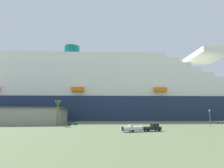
% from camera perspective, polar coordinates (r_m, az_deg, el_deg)
% --- Properties ---
extents(ground_plane, '(600.00, 600.00, 0.00)m').
position_cam_1_polar(ground_plane, '(100.67, 2.34, -12.10)').
color(ground_plane, '#66754C').
extents(cruise_ship, '(273.07, 43.13, 63.84)m').
position_cam_1_polar(cruise_ship, '(132.70, 0.69, -3.13)').
color(cruise_ship, '#1E2D4C').
rests_on(cruise_ship, ground_plane).
extents(terminal_building, '(54.65, 30.11, 7.92)m').
position_cam_1_polar(terminal_building, '(102.91, -29.63, -8.68)').
color(terminal_building, gray).
rests_on(terminal_building, ground_plane).
extents(pickup_truck, '(5.91, 3.30, 2.20)m').
position_cam_1_polar(pickup_truck, '(56.81, 12.71, -13.34)').
color(pickup_truck, black).
rests_on(pickup_truck, ground_plane).
extents(small_boat_on_trailer, '(7.98, 3.32, 2.15)m').
position_cam_1_polar(small_boat_on_trailer, '(54.02, 7.15, -13.81)').
color(small_boat_on_trailer, '#595960').
rests_on(small_boat_on_trailer, ground_plane).
extents(palm_tree, '(3.00, 2.98, 10.61)m').
position_cam_1_polar(palm_tree, '(79.98, -16.75, -6.64)').
color(palm_tree, brown).
rests_on(palm_tree, ground_plane).
extents(street_lamp, '(0.56, 0.56, 6.54)m').
position_cam_1_polar(street_lamp, '(78.92, 28.59, -8.75)').
color(street_lamp, slate).
rests_on(street_lamp, ground_plane).
extents(parked_car_green_wagon, '(4.84, 2.76, 1.58)m').
position_cam_1_polar(parked_car_green_wagon, '(85.25, -12.43, -11.93)').
color(parked_car_green_wagon, '#2D723F').
rests_on(parked_car_green_wagon, ground_plane).
extents(parked_car_silver_sedan, '(4.77, 2.48, 1.58)m').
position_cam_1_polar(parked_car_silver_sedan, '(111.41, 31.09, -10.12)').
color(parked_car_silver_sedan, silver).
rests_on(parked_car_silver_sedan, ground_plane).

